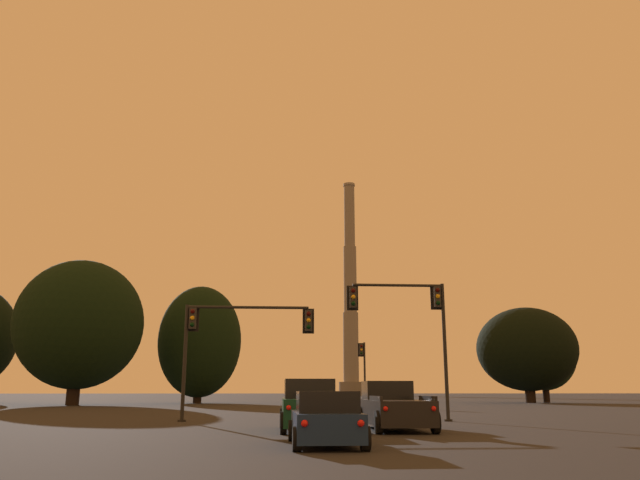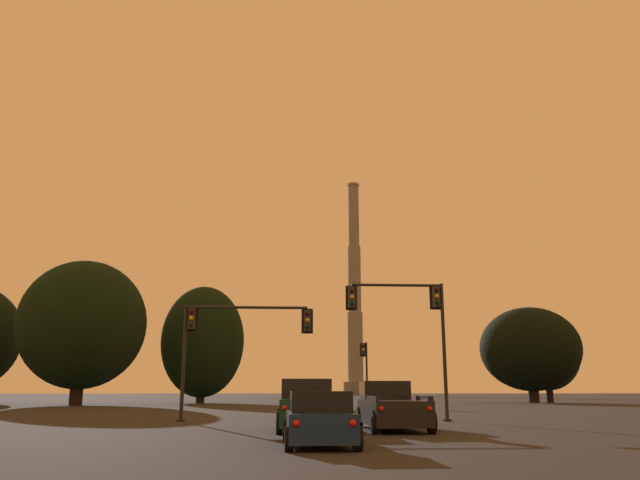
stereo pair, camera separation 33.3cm
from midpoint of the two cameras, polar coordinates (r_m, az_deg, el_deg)
name	(u,v)px [view 1 (the left image)]	position (r m, az deg, el deg)	size (l,w,h in m)	color
pickup_truck_right_lane_front	(394,408)	(24.87, 6.34, -15.00)	(2.20, 5.51, 1.82)	black
suv_center_lane_front	(308,406)	(23.99, -1.47, -14.91)	(2.11, 4.91, 1.86)	#0F3823
hatchback_center_lane_second	(326,420)	(17.51, -0.04, -16.17)	(1.94, 4.12, 1.44)	navy
traffic_light_overhead_right	(413,315)	(31.63, 8.20, -6.83)	(5.04, 0.50, 6.71)	black
traffic_light_far_right	(363,364)	(58.62, 3.80, -11.26)	(0.78, 0.50, 5.78)	black
traffic_light_overhead_left	(231,331)	(31.38, -8.47, -8.22)	(6.50, 0.50, 5.58)	black
smokestack	(350,309)	(181.30, 2.75, -6.30)	(6.99, 6.99, 62.31)	slate
treeline_center_right	(527,349)	(80.38, 18.27, -9.44)	(12.03, 10.82, 11.32)	black
treeline_right_mid	(79,324)	(69.64, -21.28, -7.16)	(12.97, 11.68, 14.78)	black
treeline_left_mid	(543,354)	(81.82, 19.60, -9.81)	(7.96, 7.16, 10.06)	black
treeline_far_right	(200,341)	(75.97, -11.06, -9.07)	(9.72, 8.74, 13.61)	black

